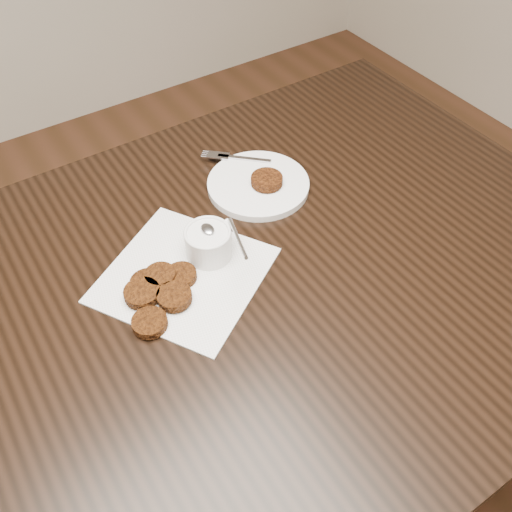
% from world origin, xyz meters
% --- Properties ---
extents(table, '(1.51, 0.97, 0.75)m').
position_xyz_m(table, '(0.08, 0.18, 0.38)').
color(table, black).
rests_on(table, floor).
extents(napkin, '(0.36, 0.36, 0.00)m').
position_xyz_m(napkin, '(0.06, 0.24, 0.75)').
color(napkin, white).
rests_on(napkin, table).
extents(sauce_ramekin, '(0.15, 0.15, 0.12)m').
position_xyz_m(sauce_ramekin, '(0.12, 0.26, 0.81)').
color(sauce_ramekin, silver).
rests_on(sauce_ramekin, napkin).
extents(patty_cluster, '(0.24, 0.24, 0.02)m').
position_xyz_m(patty_cluster, '(0.00, 0.23, 0.76)').
color(patty_cluster, '#622E0C').
rests_on(patty_cluster, napkin).
extents(plate_with_patty, '(0.30, 0.30, 0.03)m').
position_xyz_m(plate_with_patty, '(0.30, 0.37, 0.77)').
color(plate_with_patty, white).
rests_on(plate_with_patty, table).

